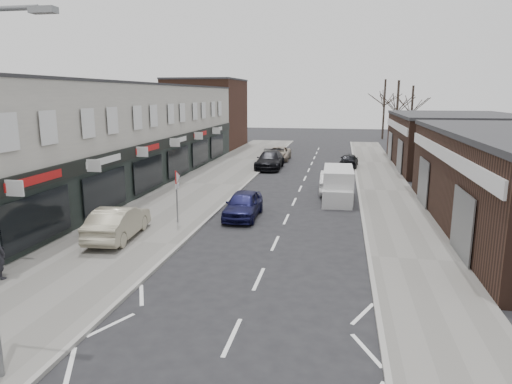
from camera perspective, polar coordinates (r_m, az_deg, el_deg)
The scene contains 17 objects.
ground at distance 11.18m, azimuth -5.61°, elevation -22.60°, with size 160.00×160.00×0.00m, color black.
pavement_left at distance 32.82m, azimuth -6.27°, elevation 0.96°, with size 5.50×64.00×0.12m, color slate.
pavement_right at distance 31.59m, azimuth 15.99°, elevation 0.12°, with size 3.50×64.00×0.12m, color slate.
shop_terrace_left at distance 32.72m, azimuth -19.18°, elevation 6.51°, with size 8.00×41.00×7.10m, color beige.
brick_block_far at distance 56.23m, azimuth -6.19°, elevation 9.62°, with size 8.00×10.00×8.00m, color #4B2C20.
right_unit_far at distance 44.10m, azimuth 23.57°, elevation 5.75°, with size 10.00×16.00×4.50m, color #342017.
tree_far_a at distance 57.50m, azimuth 16.95°, elevation 5.22°, with size 3.60×3.60×8.00m, color #382D26, non-canonical shape.
tree_far_b at distance 63.73m, azimuth 18.63°, elevation 5.74°, with size 3.60×3.60×7.50m, color #382D26, non-canonical shape.
tree_far_c at distance 69.34m, azimuth 15.50°, elevation 6.39°, with size 3.60×3.60×8.50m, color #382D26, non-canonical shape.
warning_sign at distance 22.61m, azimuth -9.85°, elevation 1.33°, with size 0.12×0.80×2.70m.
white_van at distance 28.44m, azimuth 10.21°, elevation 0.88°, with size 1.84×5.01×1.94m.
sedan_on_pavement at distance 21.03m, azimuth -16.86°, elevation -3.64°, with size 1.53×4.37×1.44m, color #9E977E.
parked_car_left_a at distance 23.95m, azimuth -1.61°, elevation -1.57°, with size 1.65×4.11×1.40m, color #13143E.
parked_car_left_b at distance 39.80m, azimuth 1.74°, elevation 4.00°, with size 2.13×5.25×1.52m, color black.
parked_car_left_c at distance 45.22m, azimuth 2.83°, elevation 4.83°, with size 2.16×4.69×1.30m, color tan.
parked_car_right_a at distance 30.48m, azimuth 9.55°, elevation 1.30°, with size 1.55×4.45×1.47m, color white.
parked_car_right_b at distance 41.24m, azimuth 11.52°, elevation 3.89°, with size 1.52×3.79×1.29m, color black.
Camera 1 is at (2.68, -8.80, 6.35)m, focal length 32.00 mm.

